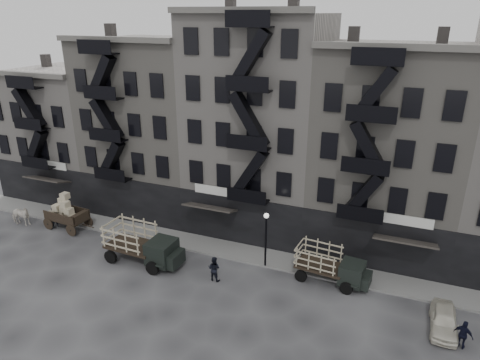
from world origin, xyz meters
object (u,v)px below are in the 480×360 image
at_px(car_east, 444,320).
at_px(pedestrian_mid, 214,269).
at_px(horse, 20,216).
at_px(stake_truck_west, 141,242).
at_px(wagon, 65,209).
at_px(stake_truck_east, 331,263).
at_px(policeman, 463,335).
at_px(pedestrian_west, 54,217).

xyz_separation_m(car_east, pedestrian_mid, (-14.30, -0.40, 0.27)).
xyz_separation_m(horse, stake_truck_west, (12.95, -1.06, 0.77)).
relative_size(wagon, stake_truck_east, 0.75).
bearing_deg(pedestrian_mid, horse, -1.83).
xyz_separation_m(wagon, pedestrian_mid, (14.76, -2.32, -0.87)).
distance_m(horse, stake_truck_east, 26.16).
bearing_deg(policeman, pedestrian_mid, 20.00).
height_order(horse, stake_truck_east, stake_truck_east).
bearing_deg(pedestrian_west, policeman, -53.70).
bearing_deg(horse, stake_truck_east, -90.98).
relative_size(stake_truck_east, pedestrian_mid, 2.86).
bearing_deg(car_east, stake_truck_east, 161.49).
xyz_separation_m(car_east, pedestrian_west, (-30.11, 1.65, 0.29)).
relative_size(pedestrian_west, pedestrian_mid, 1.02).
bearing_deg(pedestrian_mid, car_east, -176.48).
distance_m(wagon, pedestrian_mid, 14.96).
height_order(horse, pedestrian_mid, horse).
bearing_deg(policeman, horse, 19.66).
distance_m(horse, pedestrian_west, 3.07).
relative_size(stake_truck_east, policeman, 2.96).
relative_size(wagon, stake_truck_west, 0.64).
distance_m(horse, pedestrian_mid, 18.80).
relative_size(car_east, pedestrian_west, 1.99).
bearing_deg(stake_truck_west, wagon, 169.06).
relative_size(pedestrian_mid, policeman, 1.03).
height_order(wagon, policeman, wagon).
bearing_deg(wagon, pedestrian_mid, -4.29).
bearing_deg(pedestrian_west, pedestrian_mid, -55.78).
height_order(pedestrian_mid, policeman, pedestrian_mid).
height_order(stake_truck_west, pedestrian_west, stake_truck_west).
relative_size(horse, pedestrian_west, 1.17).
xyz_separation_m(wagon, stake_truck_west, (8.94, -2.15, -0.09)).
relative_size(wagon, policeman, 2.20).
bearing_deg(wagon, pedestrian_west, -160.74).
distance_m(stake_truck_west, pedestrian_west, 10.19).
relative_size(stake_truck_west, pedestrian_west, 3.26).
distance_m(horse, stake_truck_west, 13.02).
distance_m(stake_truck_west, policeman, 21.03).
relative_size(wagon, car_east, 1.05).
height_order(stake_truck_east, car_east, stake_truck_east).
bearing_deg(car_east, policeman, -54.49).
xyz_separation_m(stake_truck_west, policeman, (20.99, -1.00, -0.81)).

